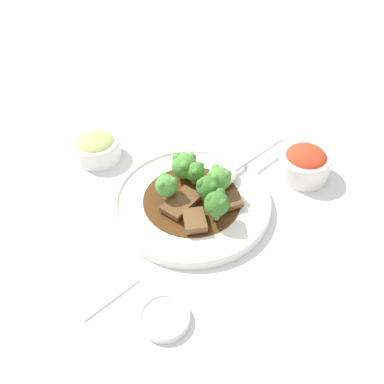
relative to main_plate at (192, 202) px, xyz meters
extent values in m
plane|color=silver|center=(0.00, 0.00, -0.01)|extent=(4.00, 4.00, 0.00)
cylinder|color=white|center=(0.00, 0.00, 0.00)|extent=(0.27, 0.27, 0.01)
torus|color=white|center=(0.00, 0.00, 0.00)|extent=(0.27, 0.27, 0.01)
cylinder|color=#4C2D14|center=(0.00, 0.00, 0.00)|extent=(0.17, 0.17, 0.00)
cube|color=brown|center=(0.05, -0.03, 0.02)|extent=(0.06, 0.05, 0.01)
cube|color=brown|center=(0.00, -0.02, 0.01)|extent=(0.05, 0.07, 0.01)
cube|color=brown|center=(0.05, 0.04, 0.01)|extent=(0.05, 0.05, 0.01)
cylinder|color=#7FA84C|center=(0.06, 0.00, 0.02)|extent=(0.01, 0.01, 0.02)
sphere|color=#387028|center=(0.06, 0.00, 0.04)|extent=(0.04, 0.04, 0.04)
sphere|color=#387028|center=(0.07, 0.00, 0.05)|extent=(0.02, 0.02, 0.02)
sphere|color=#387028|center=(0.05, 0.01, 0.05)|extent=(0.02, 0.02, 0.02)
sphere|color=#387028|center=(0.05, -0.01, 0.05)|extent=(0.02, 0.02, 0.02)
cylinder|color=#8EB756|center=(0.02, 0.04, 0.02)|extent=(0.01, 0.01, 0.02)
sphere|color=#4C8E38|center=(0.02, 0.04, 0.04)|extent=(0.04, 0.04, 0.04)
sphere|color=#4C8E38|center=(0.03, 0.05, 0.05)|extent=(0.02, 0.02, 0.02)
sphere|color=#4C8E38|center=(0.01, 0.05, 0.05)|extent=(0.02, 0.02, 0.02)
sphere|color=#4C8E38|center=(0.02, 0.03, 0.05)|extent=(0.02, 0.02, 0.02)
cylinder|color=#8EB756|center=(-0.05, 0.03, 0.01)|extent=(0.02, 0.02, 0.01)
sphere|color=#4C8E38|center=(-0.05, 0.03, 0.03)|extent=(0.05, 0.05, 0.05)
sphere|color=#4C8E38|center=(-0.05, 0.04, 0.05)|extent=(0.02, 0.02, 0.02)
sphere|color=#4C8E38|center=(-0.06, 0.02, 0.05)|extent=(0.02, 0.02, 0.02)
sphere|color=#4C8E38|center=(-0.04, 0.02, 0.05)|extent=(0.02, 0.02, 0.02)
cylinder|color=#8EB756|center=(0.02, 0.02, 0.02)|extent=(0.01, 0.01, 0.02)
sphere|color=#387028|center=(0.02, 0.02, 0.04)|extent=(0.04, 0.04, 0.04)
sphere|color=#387028|center=(0.01, 0.03, 0.05)|extent=(0.02, 0.02, 0.02)
sphere|color=#387028|center=(0.01, 0.01, 0.05)|extent=(0.02, 0.02, 0.02)
sphere|color=#387028|center=(0.03, 0.02, 0.05)|extent=(0.02, 0.02, 0.02)
cylinder|color=#8EB756|center=(-0.03, -0.03, 0.02)|extent=(0.01, 0.01, 0.02)
sphere|color=#4C8E38|center=(-0.03, -0.03, 0.04)|extent=(0.04, 0.04, 0.04)
sphere|color=#4C8E38|center=(-0.04, -0.03, 0.05)|extent=(0.01, 0.01, 0.01)
sphere|color=#4C8E38|center=(-0.03, -0.04, 0.05)|extent=(0.01, 0.01, 0.01)
sphere|color=#4C8E38|center=(-0.02, -0.02, 0.05)|extent=(0.01, 0.01, 0.01)
cylinder|color=#8EB756|center=(-0.03, 0.03, 0.01)|extent=(0.01, 0.01, 0.01)
sphere|color=#427F2D|center=(-0.03, 0.03, 0.03)|extent=(0.04, 0.04, 0.04)
sphere|color=#427F2D|center=(-0.04, 0.03, 0.04)|extent=(0.01, 0.01, 0.01)
sphere|color=#427F2D|center=(-0.02, 0.02, 0.04)|extent=(0.01, 0.01, 0.01)
sphere|color=#427F2D|center=(-0.02, 0.04, 0.04)|extent=(0.01, 0.01, 0.01)
ellipsoid|color=#B7B7BC|center=(0.00, 0.07, 0.02)|extent=(0.05, 0.07, 0.01)
cylinder|color=#B7B7BC|center=(0.00, 0.17, 0.01)|extent=(0.01, 0.13, 0.01)
cylinder|color=white|center=(0.08, 0.21, -0.01)|extent=(0.05, 0.05, 0.01)
cylinder|color=white|center=(0.08, 0.21, 0.01)|extent=(0.09, 0.09, 0.04)
torus|color=white|center=(0.08, 0.21, 0.03)|extent=(0.09, 0.09, 0.01)
ellipsoid|color=red|center=(0.08, 0.21, 0.04)|extent=(0.07, 0.07, 0.03)
cylinder|color=white|center=(-0.22, -0.05, -0.01)|extent=(0.05, 0.05, 0.01)
cylinder|color=white|center=(-0.22, -0.05, 0.01)|extent=(0.09, 0.09, 0.03)
torus|color=white|center=(-0.22, -0.05, 0.02)|extent=(0.09, 0.09, 0.01)
ellipsoid|color=#A3B266|center=(-0.22, -0.05, 0.03)|extent=(0.07, 0.07, 0.02)
cylinder|color=white|center=(0.14, -0.18, -0.01)|extent=(0.07, 0.07, 0.01)
torus|color=white|center=(0.14, -0.18, 0.00)|extent=(0.07, 0.07, 0.01)
cube|color=silver|center=(0.01, -0.21, -0.01)|extent=(0.11, 0.10, 0.01)
camera|label=1|loc=(0.41, -0.36, 0.56)|focal=42.00mm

